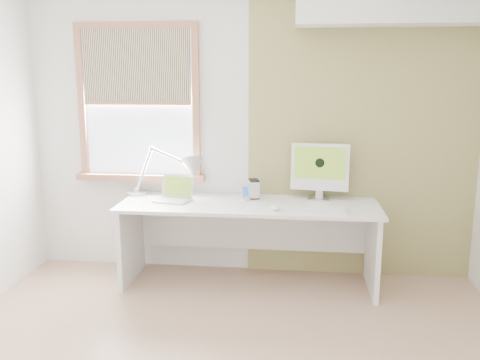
# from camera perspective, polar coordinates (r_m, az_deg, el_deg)

# --- Properties ---
(room) EXTENTS (4.04, 3.54, 2.64)m
(room) POSITION_cam_1_polar(r_m,az_deg,el_deg) (2.86, -2.33, 1.61)
(room) COLOR tan
(room) RESTS_ON ground
(accent_wall) EXTENTS (2.00, 0.02, 2.60)m
(accent_wall) POSITION_cam_1_polar(r_m,az_deg,el_deg) (4.59, 13.55, 5.14)
(accent_wall) COLOR #9B9257
(accent_wall) RESTS_ON room
(window) EXTENTS (1.20, 0.14, 1.42)m
(window) POSITION_cam_1_polar(r_m,az_deg,el_deg) (4.72, -11.36, 8.41)
(window) COLOR #A1664A
(window) RESTS_ON room
(desk) EXTENTS (2.20, 0.70, 0.73)m
(desk) POSITION_cam_1_polar(r_m,az_deg,el_deg) (4.43, 1.06, -4.88)
(desk) COLOR white
(desk) RESTS_ON room
(desk_lamp) EXTENTS (0.78, 0.32, 0.45)m
(desk_lamp) POSITION_cam_1_polar(r_m,az_deg,el_deg) (4.52, -6.51, 1.01)
(desk_lamp) COLOR silver
(desk_lamp) RESTS_ON desk
(laptop) EXTENTS (0.34, 0.30, 0.21)m
(laptop) POSITION_cam_1_polar(r_m,az_deg,el_deg) (4.44, -7.34, -1.62)
(laptop) COLOR silver
(laptop) RESTS_ON desk
(phone_dock) EXTENTS (0.08, 0.08, 0.14)m
(phone_dock) POSITION_cam_1_polar(r_m,az_deg,el_deg) (4.40, 0.64, -1.82)
(phone_dock) COLOR silver
(phone_dock) RESTS_ON desk
(external_drive) EXTENTS (0.11, 0.15, 0.17)m
(external_drive) POSITION_cam_1_polar(r_m,az_deg,el_deg) (4.48, 1.57, -1.01)
(external_drive) COLOR silver
(external_drive) RESTS_ON desk
(imac) EXTENTS (0.51, 0.19, 0.49)m
(imac) POSITION_cam_1_polar(r_m,az_deg,el_deg) (4.46, 8.97, 1.32)
(imac) COLOR silver
(imac) RESTS_ON desk
(keyboard) EXTENTS (0.48, 0.18, 0.02)m
(keyboard) POSITION_cam_1_polar(r_m,az_deg,el_deg) (4.12, 8.81, -3.33)
(keyboard) COLOR white
(keyboard) RESTS_ON desk
(mouse) EXTENTS (0.08, 0.12, 0.03)m
(mouse) POSITION_cam_1_polar(r_m,az_deg,el_deg) (4.11, 3.96, -3.15)
(mouse) COLOR white
(mouse) RESTS_ON desk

